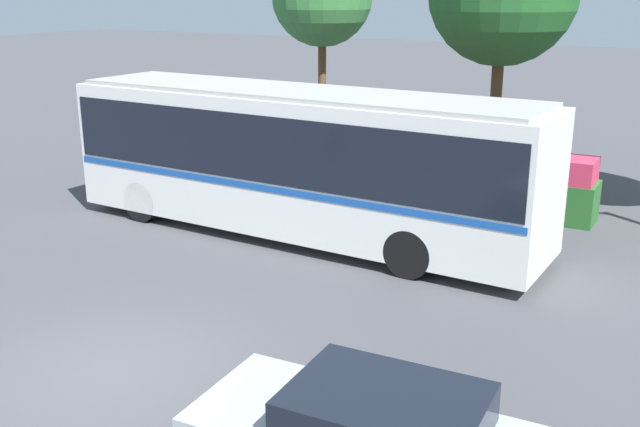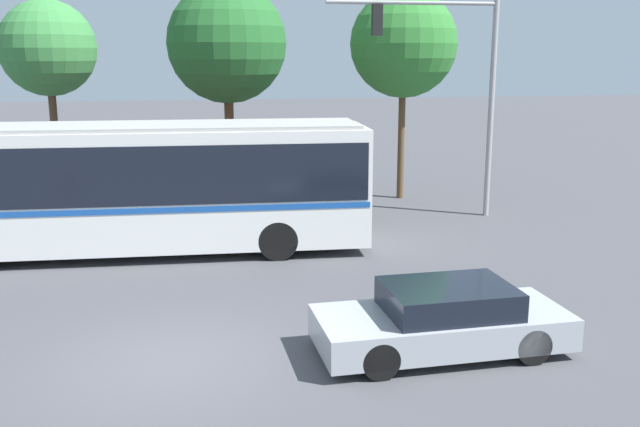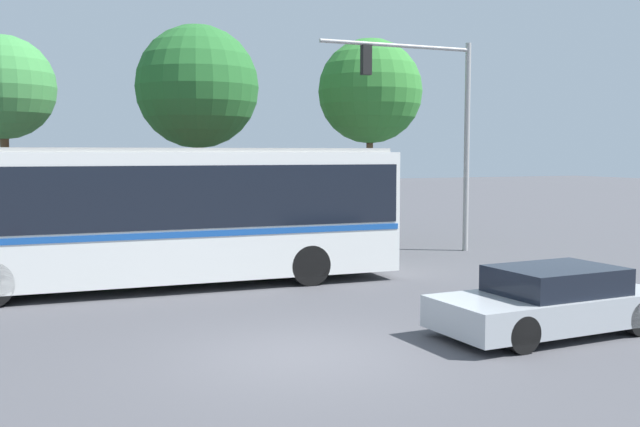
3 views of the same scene
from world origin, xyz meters
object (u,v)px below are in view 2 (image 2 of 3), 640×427
object	(u,v)px
traffic_light_pole	(456,73)
street_tree_right	(404,44)
sedan_foreground	(443,320)
street_tree_centre	(227,44)
street_tree_left	(48,49)
city_bus	(145,181)

from	to	relation	value
traffic_light_pole	street_tree_right	distance (m)	3.40
street_tree_right	sedan_foreground	bearing A→B (deg)	-103.17
sedan_foreground	street_tree_centre	distance (m)	15.27
sedan_foreground	street_tree_centre	world-z (taller)	street_tree_centre
sedan_foreground	traffic_light_pole	bearing A→B (deg)	-113.45
street_tree_left	street_tree_centre	xyz separation A→B (m)	(6.02, -0.65, 0.18)
street_tree_centre	street_tree_right	xyz separation A→B (m)	(6.02, -0.98, -0.01)
sedan_foreground	street_tree_right	xyz separation A→B (m)	(3.09, 13.20, 4.85)
street_tree_right	city_bus	bearing A→B (deg)	-145.72
street_tree_centre	street_tree_right	bearing A→B (deg)	-9.24
traffic_light_pole	street_tree_left	xyz separation A→B (m)	(-12.79, 4.83, 0.73)
traffic_light_pole	street_tree_left	size ratio (longest dim) A/B	0.99
city_bus	sedan_foreground	distance (m)	9.27
city_bus	traffic_light_pole	world-z (taller)	traffic_light_pole
street_tree_right	street_tree_left	bearing A→B (deg)	172.30
street_tree_left	street_tree_right	bearing A→B (deg)	-7.70
city_bus	sedan_foreground	size ratio (longest dim) A/B	2.59
street_tree_centre	street_tree_right	size ratio (longest dim) A/B	1.03
city_bus	street_tree_left	bearing A→B (deg)	-62.56
city_bus	street_tree_centre	world-z (taller)	street_tree_centre
city_bus	street_tree_right	distance (m)	10.90
street_tree_centre	street_tree_right	world-z (taller)	street_tree_centre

